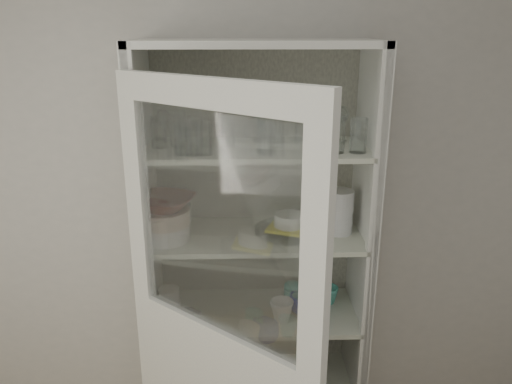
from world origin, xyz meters
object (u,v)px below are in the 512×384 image
(pantry_cabinet, at_px, (256,288))
(glass_platter, at_px, (289,230))
(grey_bowl_stack, at_px, (339,212))
(mug_blue, at_px, (303,304))
(goblet_1, at_px, (259,122))
(tin_box, at_px, (287,375))
(plate_stack_front, at_px, (166,231))
(goblet_0, at_px, (163,124))
(white_ramekin, at_px, (289,220))
(mug_white, at_px, (282,311))
(mug_teal, at_px, (329,295))
(cream_bowl, at_px, (165,217))
(goblet_3, at_px, (340,122))
(measuring_cups, at_px, (187,315))
(cream_dish, at_px, (249,378))
(white_canister, at_px, (170,300))
(teal_jar, at_px, (293,295))
(cupboard_door, at_px, (219,380))
(plate_stack_back, at_px, (169,213))
(goblet_2, at_px, (297,121))
(terracotta_bowl, at_px, (164,203))
(yellow_trivet, at_px, (289,227))

(pantry_cabinet, relative_size, glass_platter, 6.74)
(grey_bowl_stack, distance_m, mug_blue, 0.48)
(goblet_1, xyz_separation_m, tin_box, (0.14, -0.13, -1.26))
(plate_stack_front, bearing_deg, goblet_0, 93.93)
(white_ramekin, distance_m, mug_white, 0.42)
(pantry_cabinet, bearing_deg, mug_teal, -1.96)
(cream_bowl, distance_m, mug_white, 0.69)
(goblet_0, bearing_deg, goblet_3, -3.44)
(measuring_cups, xyz_separation_m, cream_dish, (0.29, 0.03, -0.38))
(mug_blue, distance_m, white_canister, 0.63)
(mug_teal, bearing_deg, plate_stack_front, -146.98)
(teal_jar, bearing_deg, tin_box, -120.53)
(white_ramekin, bearing_deg, cupboard_door, -120.67)
(glass_platter, bearing_deg, white_canister, 179.85)
(goblet_3, relative_size, mug_blue, 1.39)
(plate_stack_back, bearing_deg, glass_platter, -14.09)
(goblet_2, xyz_separation_m, grey_bowl_stack, (0.19, -0.13, -0.39))
(cream_bowl, bearing_deg, cream_dish, 3.42)
(goblet_2, bearing_deg, goblet_1, 179.94)
(white_ramekin, xyz_separation_m, mug_teal, (0.21, 0.05, -0.42))
(plate_stack_front, height_order, measuring_cups, plate_stack_front)
(goblet_2, xyz_separation_m, terracotta_bowl, (-0.58, -0.18, -0.32))
(cupboard_door, bearing_deg, measuring_cups, 150.80)
(goblet_3, relative_size, terracotta_bowl, 0.70)
(goblet_0, relative_size, white_ramekin, 1.13)
(terracotta_bowl, xyz_separation_m, yellow_trivet, (0.55, 0.06, -0.14))
(goblet_0, xyz_separation_m, plate_stack_back, (0.00, 0.02, -0.43))
(cream_bowl, distance_m, teal_jar, 0.74)
(cream_bowl, distance_m, grey_bowl_stack, 0.77)
(plate_stack_front, bearing_deg, teal_jar, 9.47)
(plate_stack_back, distance_m, grey_bowl_stack, 0.80)
(goblet_1, xyz_separation_m, plate_stack_front, (-0.41, -0.18, -0.45))
(white_ramekin, relative_size, measuring_cups, 1.43)
(white_canister, bearing_deg, cupboard_door, -63.78)
(grey_bowl_stack, bearing_deg, plate_stack_back, 168.97)
(cupboard_door, distance_m, goblet_2, 1.13)
(goblet_1, xyz_separation_m, cream_bowl, (-0.41, -0.18, -0.38))
(goblet_0, bearing_deg, yellow_trivet, -12.37)
(cream_dish, xyz_separation_m, tin_box, (0.19, 0.03, -0.01))
(cream_bowl, xyz_separation_m, glass_platter, (0.55, 0.06, -0.09))
(pantry_cabinet, height_order, white_canister, pantry_cabinet)
(yellow_trivet, relative_size, white_ramekin, 1.30)
(cupboard_door, bearing_deg, pantry_cabinet, 115.00)
(mug_white, xyz_separation_m, measuring_cups, (-0.44, 0.02, -0.03))
(cream_bowl, relative_size, mug_teal, 2.33)
(plate_stack_front, distance_m, mug_teal, 0.86)
(yellow_trivet, height_order, white_canister, yellow_trivet)
(mug_blue, relative_size, tin_box, 0.66)
(pantry_cabinet, xyz_separation_m, goblet_1, (0.02, 0.05, 0.81))
(terracotta_bowl, height_order, yellow_trivet, terracotta_bowl)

